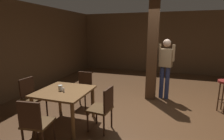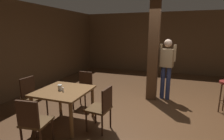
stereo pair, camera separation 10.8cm
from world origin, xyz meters
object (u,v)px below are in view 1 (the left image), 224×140
chair_east (103,107)px  chair_north (83,88)px  chair_south (35,122)px  napkin_cup (60,88)px  chair_west (31,95)px  standing_person (165,65)px  salt_shaker (64,90)px  dining_table (64,95)px

chair_east → chair_north: 1.31m
chair_east → chair_south: bearing=-133.3°
chair_north → napkin_cup: chair_north is taller
chair_north → chair_west: bearing=-135.1°
chair_south → chair_east: (0.83, 0.88, 0.00)m
chair_east → chair_north: same height
napkin_cup → standing_person: size_ratio=0.07×
chair_south → standing_person: size_ratio=0.52×
chair_east → salt_shaker: chair_east is taller
chair_west → standing_person: 3.57m
chair_south → salt_shaker: bearing=89.3°
chair_south → salt_shaker: size_ratio=10.29×
chair_south → napkin_cup: chair_south is taller
dining_table → chair_east: chair_east is taller
dining_table → chair_north: size_ratio=1.15×
dining_table → chair_south: size_ratio=1.15×
dining_table → chair_west: (-0.90, 0.04, -0.12)m
dining_table → chair_south: (0.04, -0.92, -0.12)m
dining_table → chair_south: chair_south is taller
chair_south → chair_west: size_ratio=1.00×
chair_south → napkin_cup: 0.93m
chair_south → chair_west: (-0.94, 0.96, 0.00)m
chair_west → chair_north: 1.23m
chair_north → napkin_cup: bearing=-91.8°
standing_person → napkin_cup: bearing=-132.8°
chair_west → chair_north: size_ratio=1.00×
chair_south → salt_shaker: (0.01, 0.82, 0.27)m
salt_shaker → chair_east: bearing=4.2°
chair_west → napkin_cup: 0.89m
chair_east → napkin_cup: 0.98m
chair_south → chair_west: 1.34m
dining_table → standing_person: standing_person is taller
napkin_cup → standing_person: 2.96m
dining_table → chair_north: chair_north is taller
napkin_cup → chair_north: bearing=88.2°
chair_south → chair_west: bearing=134.5°
chair_north → napkin_cup: 0.99m
standing_person → chair_west: bearing=-143.7°
chair_east → standing_person: standing_person is taller
napkin_cup → salt_shaker: 0.13m
chair_west → chair_east: 1.77m
standing_person → chair_north: bearing=-148.2°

